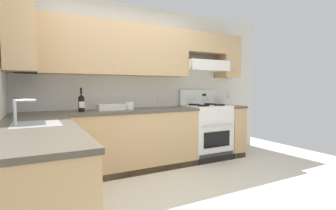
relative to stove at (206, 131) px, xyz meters
The scene contains 8 objects.
ground_plane 1.94m from the stove, 138.10° to the right, with size 7.04×7.04×0.00m, color beige.
wall_back 1.45m from the stove, 164.80° to the left, with size 4.68×0.57×2.55m.
counter_back_run 1.44m from the stove, behind, with size 3.60×0.65×0.91m.
counter_left_run 2.92m from the stove, 154.60° to the right, with size 0.63×1.91×1.13m.
stove is the anchor object (origin of this frame).
wine_bottle 2.16m from the stove, behind, with size 0.08×0.08×0.32m.
bowl 1.74m from the stove, behind, with size 0.38×0.21×0.08m.
paper_towel_roll 1.48m from the stove, behind, with size 0.12×0.12×0.11m.
Camera 1 is at (-1.25, -2.28, 1.23)m, focal length 26.77 mm.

